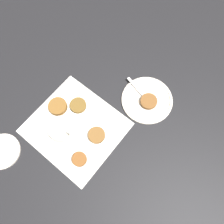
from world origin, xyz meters
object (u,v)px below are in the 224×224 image
object	(u,v)px
fritter_on_plate	(149,101)
extra_saucer	(2,151)
sauce_bowl	(61,129)
serving_plate	(147,100)
fork	(143,95)

from	to	relation	value
fritter_on_plate	extra_saucer	bearing A→B (deg)	-122.21
sauce_bowl	fritter_on_plate	xyz separation A→B (m)	(0.20, 0.31, -0.01)
serving_plate	extra_saucer	bearing A→B (deg)	-120.91
fork	extra_saucer	world-z (taller)	fork
fritter_on_plate	extra_saucer	world-z (taller)	fritter_on_plate
fork	fritter_on_plate	bearing A→B (deg)	-17.46
sauce_bowl	serving_plate	size ratio (longest dim) A/B	0.55
fork	extra_saucer	distance (m)	0.61
fork	sauce_bowl	bearing A→B (deg)	-116.49
fritter_on_plate	fork	xyz separation A→B (m)	(-0.04, 0.01, -0.00)
fritter_on_plate	extra_saucer	xyz separation A→B (m)	(-0.33, -0.52, -0.02)
sauce_bowl	fritter_on_plate	bearing A→B (deg)	57.73
extra_saucer	serving_plate	bearing A→B (deg)	59.09
serving_plate	fritter_on_plate	bearing A→B (deg)	-35.57
sauce_bowl	fritter_on_plate	world-z (taller)	sauce_bowl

